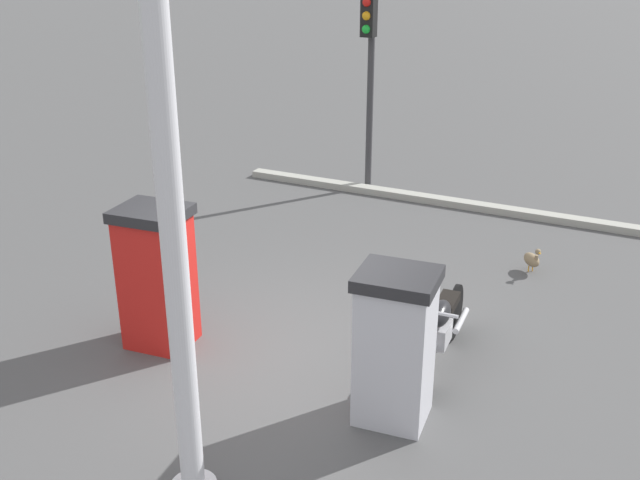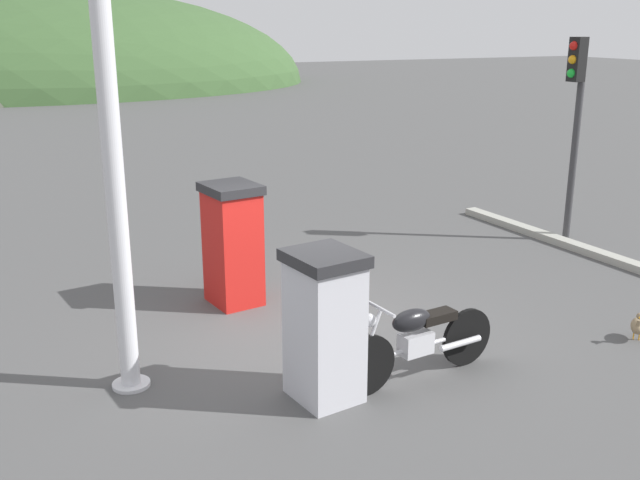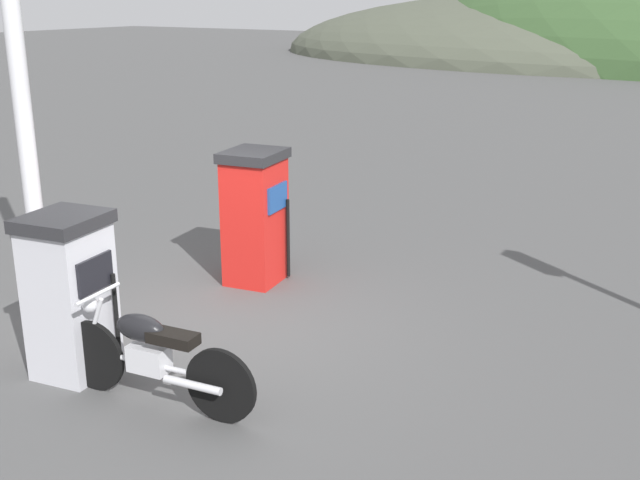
{
  "view_description": "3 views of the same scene",
  "coord_description": "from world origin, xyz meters",
  "px_view_note": "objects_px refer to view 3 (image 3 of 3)",
  "views": [
    {
      "loc": [
        -6.13,
        -3.8,
        4.41
      ],
      "look_at": [
        0.95,
        0.17,
        1.03
      ],
      "focal_mm": 41.31,
      "sensor_mm": 36.0,
      "label": 1
    },
    {
      "loc": [
        -3.37,
        -7.55,
        3.71
      ],
      "look_at": [
        0.38,
        0.56,
        1.03
      ],
      "focal_mm": 40.76,
      "sensor_mm": 36.0,
      "label": 2
    },
    {
      "loc": [
        5.05,
        -6.03,
        3.48
      ],
      "look_at": [
        1.11,
        0.39,
        1.1
      ],
      "focal_mm": 43.86,
      "sensor_mm": 36.0,
      "label": 3
    }
  ],
  "objects_px": {
    "fuel_pump_near": "(71,294)",
    "fuel_pump_far": "(255,216)",
    "motorcycle_near_pump": "(150,353)",
    "canopy_support_pole": "(25,131)"
  },
  "relations": [
    {
      "from": "fuel_pump_far",
      "to": "motorcycle_near_pump",
      "type": "height_order",
      "value": "fuel_pump_far"
    },
    {
      "from": "motorcycle_near_pump",
      "to": "canopy_support_pole",
      "type": "bearing_deg",
      "value": 157.76
    },
    {
      "from": "fuel_pump_near",
      "to": "fuel_pump_far",
      "type": "height_order",
      "value": "fuel_pump_far"
    },
    {
      "from": "fuel_pump_far",
      "to": "canopy_support_pole",
      "type": "xyz_separation_m",
      "value": [
        -1.77,
        -1.85,
        1.17
      ]
    },
    {
      "from": "fuel_pump_near",
      "to": "motorcycle_near_pump",
      "type": "height_order",
      "value": "fuel_pump_near"
    },
    {
      "from": "fuel_pump_near",
      "to": "fuel_pump_far",
      "type": "relative_size",
      "value": 0.94
    },
    {
      "from": "fuel_pump_near",
      "to": "canopy_support_pole",
      "type": "xyz_separation_m",
      "value": [
        -1.77,
        1.07,
        1.22
      ]
    },
    {
      "from": "motorcycle_near_pump",
      "to": "canopy_support_pole",
      "type": "relative_size",
      "value": 0.48
    },
    {
      "from": "fuel_pump_near",
      "to": "motorcycle_near_pump",
      "type": "relative_size",
      "value": 0.78
    },
    {
      "from": "motorcycle_near_pump",
      "to": "fuel_pump_near",
      "type": "bearing_deg",
      "value": 175.45
    }
  ]
}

